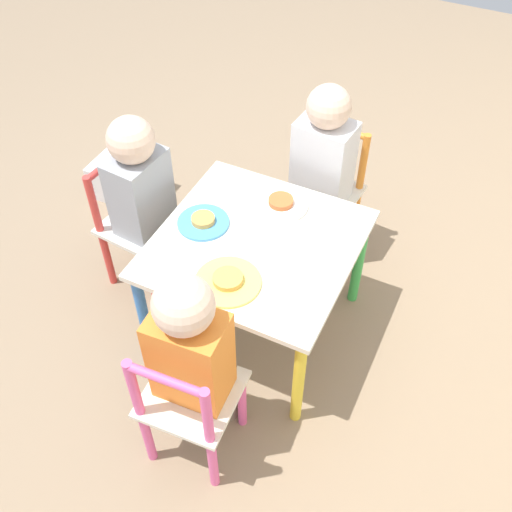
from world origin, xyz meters
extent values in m
plane|color=#8C755B|center=(0.00, 0.00, 0.00)|extent=(6.00, 6.00, 0.00)
cube|color=silver|center=(0.00, 0.00, 0.43)|extent=(0.62, 0.62, 0.02)
cylinder|color=teal|center=(-0.27, -0.27, 0.21)|extent=(0.04, 0.04, 0.42)
cylinder|color=#387AD1|center=(0.27, -0.27, 0.21)|extent=(0.04, 0.04, 0.42)
cylinder|color=green|center=(-0.27, 0.27, 0.21)|extent=(0.04, 0.04, 0.42)
cylinder|color=yellow|center=(0.27, 0.27, 0.21)|extent=(0.04, 0.04, 0.42)
cube|color=silver|center=(0.48, 0.03, 0.28)|extent=(0.28, 0.28, 0.02)
cylinder|color=#E5599E|center=(0.37, 0.13, 0.13)|extent=(0.03, 0.03, 0.27)
cylinder|color=#E5599E|center=(0.38, -0.08, 0.13)|extent=(0.03, 0.03, 0.27)
cylinder|color=#E5599E|center=(0.58, 0.14, 0.13)|extent=(0.03, 0.03, 0.27)
cylinder|color=#E5599E|center=(0.59, -0.07, 0.13)|extent=(0.03, 0.03, 0.27)
cylinder|color=#E5599E|center=(0.58, 0.14, 0.40)|extent=(0.03, 0.03, 0.26)
cylinder|color=#E5599E|center=(0.59, -0.07, 0.40)|extent=(0.03, 0.03, 0.26)
cylinder|color=#E5599E|center=(0.59, 0.04, 0.51)|extent=(0.04, 0.21, 0.02)
cube|color=silver|center=(-0.48, 0.05, 0.28)|extent=(0.28, 0.28, 0.02)
cylinder|color=orange|center=(-0.38, -0.07, 0.13)|extent=(0.03, 0.03, 0.27)
cylinder|color=orange|center=(-0.36, 0.14, 0.13)|extent=(0.03, 0.03, 0.27)
cylinder|color=orange|center=(-0.59, -0.05, 0.13)|extent=(0.03, 0.03, 0.27)
cylinder|color=orange|center=(-0.57, 0.16, 0.13)|extent=(0.03, 0.03, 0.27)
cylinder|color=orange|center=(-0.59, -0.05, 0.40)|extent=(0.03, 0.03, 0.26)
cylinder|color=orange|center=(-0.57, 0.16, 0.40)|extent=(0.03, 0.03, 0.26)
cylinder|color=orange|center=(-0.58, 0.06, 0.51)|extent=(0.04, 0.21, 0.02)
cube|color=silver|center=(-0.04, -0.48, 0.28)|extent=(0.28, 0.28, 0.02)
cylinder|color=#DB3D38|center=(0.07, -0.38, 0.13)|extent=(0.03, 0.03, 0.27)
cylinder|color=#DB3D38|center=(-0.14, -0.36, 0.13)|extent=(0.03, 0.03, 0.27)
cylinder|color=#DB3D38|center=(0.05, -0.59, 0.13)|extent=(0.03, 0.03, 0.27)
cylinder|color=#DB3D38|center=(-0.16, -0.58, 0.13)|extent=(0.03, 0.03, 0.27)
cylinder|color=#DB3D38|center=(0.05, -0.59, 0.40)|extent=(0.03, 0.03, 0.26)
cylinder|color=#DB3D38|center=(-0.16, -0.58, 0.40)|extent=(0.03, 0.03, 0.26)
cylinder|color=#DB3D38|center=(-0.05, -0.58, 0.51)|extent=(0.21, 0.04, 0.02)
cylinder|color=#7A6B5B|center=(0.36, 0.07, 0.14)|extent=(0.07, 0.07, 0.28)
cylinder|color=#7A6B5B|center=(0.36, -0.03, 0.14)|extent=(0.07, 0.07, 0.28)
cube|color=orange|center=(0.46, 0.03, 0.44)|extent=(0.15, 0.21, 0.30)
sphere|color=beige|center=(0.46, 0.03, 0.66)|extent=(0.16, 0.16, 0.16)
cylinder|color=#4C608E|center=(-0.36, -0.01, 0.14)|extent=(0.07, 0.07, 0.28)
cylinder|color=#4C608E|center=(-0.35, 0.09, 0.14)|extent=(0.07, 0.07, 0.28)
cube|color=silver|center=(-0.46, 0.05, 0.45)|extent=(0.16, 0.21, 0.32)
sphere|color=beige|center=(-0.46, 0.05, 0.67)|extent=(0.15, 0.15, 0.15)
cylinder|color=#7A6B5B|center=(0.02, -0.36, 0.14)|extent=(0.07, 0.07, 0.28)
cylinder|color=#7A6B5B|center=(-0.08, -0.36, 0.14)|extent=(0.07, 0.07, 0.28)
cube|color=#999EA8|center=(-0.04, -0.46, 0.43)|extent=(0.21, 0.16, 0.30)
sphere|color=beige|center=(-0.04, -0.46, 0.65)|extent=(0.16, 0.16, 0.16)
cylinder|color=#EADB66|center=(0.19, 0.00, 0.44)|extent=(0.20, 0.20, 0.01)
cylinder|color=gold|center=(0.19, 0.00, 0.46)|extent=(0.09, 0.09, 0.02)
cylinder|color=white|center=(-0.19, 0.00, 0.44)|extent=(0.18, 0.18, 0.01)
cylinder|color=#CC6633|center=(-0.19, 0.00, 0.46)|extent=(0.08, 0.08, 0.02)
cylinder|color=#4C9EE0|center=(0.00, -0.19, 0.44)|extent=(0.17, 0.17, 0.01)
cylinder|color=gold|center=(0.00, -0.19, 0.46)|extent=(0.08, 0.08, 0.02)
cube|color=silver|center=(-0.42, -0.84, 0.08)|extent=(0.22, 0.28, 0.16)
camera|label=1|loc=(1.18, 0.57, 1.78)|focal=42.00mm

